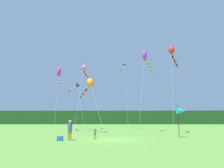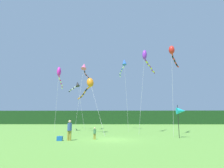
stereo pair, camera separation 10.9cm
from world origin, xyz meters
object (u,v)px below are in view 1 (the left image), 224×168
(kite_black, at_px, (76,85))
(kite_magenta, at_px, (59,74))
(kite_blue, at_px, (123,65))
(kite_rainbow, at_px, (84,67))
(person_child, at_px, (95,133))
(cooler_box, at_px, (60,138))
(kite_purple, at_px, (146,58))
(person_adult, at_px, (70,129))
(kite_orange, at_px, (89,84))
(kite_red, at_px, (172,52))
(banner_flag_pole, at_px, (181,111))

(kite_black, bearing_deg, kite_magenta, -102.67)
(kite_blue, bearing_deg, kite_rainbow, -169.60)
(person_child, distance_m, cooler_box, 3.25)
(cooler_box, xyz_separation_m, kite_purple, (9.46, 8.82, 10.45))
(cooler_box, height_order, kite_rainbow, kite_rainbow)
(person_adult, xyz_separation_m, kite_orange, (0.51, 8.33, 5.65))
(person_adult, height_order, kite_purple, kite_purple)
(person_child, relative_size, kite_orange, 0.13)
(person_adult, relative_size, kite_red, 0.16)
(cooler_box, xyz_separation_m, kite_red, (12.50, 6.18, 10.29))
(person_adult, bearing_deg, kite_magenta, 112.72)
(kite_black, bearing_deg, kite_red, -36.99)
(kite_purple, bearing_deg, kite_red, -40.99)
(kite_black, height_order, kite_orange, kite_black)
(kite_rainbow, bearing_deg, kite_magenta, -136.52)
(person_adult, height_order, kite_blue, kite_blue)
(person_adult, height_order, cooler_box, person_adult)
(kite_orange, relative_size, kite_magenta, 0.87)
(kite_red, height_order, kite_magenta, kite_red)
(person_adult, xyz_separation_m, kite_rainbow, (-1.26, 14.15, 9.72))
(person_child, distance_m, kite_magenta, 14.62)
(kite_black, xyz_separation_m, kite_rainbow, (1.93, -3.11, 2.65))
(kite_red, relative_size, kite_magenta, 1.15)
(kite_purple, xyz_separation_m, kite_rainbow, (-9.89, 5.44, 0.09))
(cooler_box, distance_m, banner_flag_pole, 12.43)
(cooler_box, height_order, kite_blue, kite_blue)
(kite_magenta, bearing_deg, kite_rainbow, 43.48)
(kite_blue, xyz_separation_m, kite_magenta, (-10.27, -4.44, -2.74))
(kite_purple, bearing_deg, person_adult, -134.74)
(kite_purple, xyz_separation_m, kite_red, (3.04, -2.64, -0.15))
(person_child, distance_m, kite_red, 14.59)
(person_adult, relative_size, kite_orange, 0.21)
(kite_black, bearing_deg, cooler_box, -82.26)
(kite_red, bearing_deg, kite_blue, 122.69)
(person_child, xyz_separation_m, kite_purple, (6.42, 7.75, 10.02))
(person_adult, xyz_separation_m, kite_blue, (5.67, 15.42, 10.53))
(person_adult, bearing_deg, kite_blue, 69.83)
(kite_black, distance_m, kite_rainbow, 4.51)
(kite_orange, distance_m, kite_magenta, 6.15)
(kite_rainbow, bearing_deg, kite_red, -32.01)
(kite_blue, distance_m, kite_red, 11.17)
(person_child, bearing_deg, kite_red, 28.35)
(kite_magenta, bearing_deg, kite_black, 77.33)
(kite_red, height_order, kite_rainbow, kite_rainbow)
(person_child, bearing_deg, kite_purple, 50.34)
(banner_flag_pole, relative_size, kite_purple, 0.29)
(kite_purple, bearing_deg, person_child, -129.66)
(person_adult, bearing_deg, kite_red, 27.47)
(kite_blue, bearing_deg, kite_red, -57.31)
(kite_blue, bearing_deg, banner_flag_pole, -67.42)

